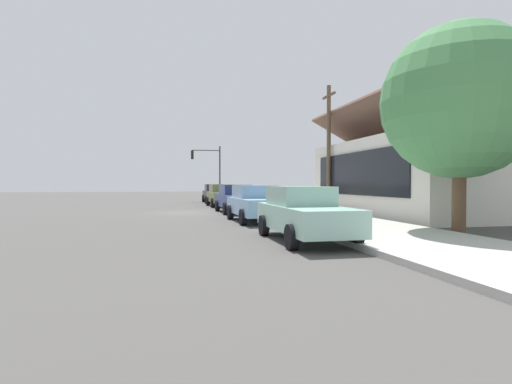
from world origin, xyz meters
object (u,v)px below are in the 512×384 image
at_px(car_olive, 222,195).
at_px(shade_tree, 460,102).
at_px(car_seafoam, 303,213).
at_px(fire_hydrant_red, 236,198).
at_px(utility_pole_wooden, 329,146).
at_px(traffic_light_main, 209,164).
at_px(car_navy, 236,198).
at_px(car_charcoal, 215,193).
at_px(car_skyblue, 256,203).

relative_size(car_olive, shade_tree, 0.65).
height_order(car_olive, shade_tree, shade_tree).
distance_m(car_seafoam, fire_hydrant_red, 21.60).
bearing_deg(shade_tree, utility_pole_wooden, -179.98).
xyz_separation_m(car_olive, traffic_light_main, (-9.46, -0.08, 2.68)).
xyz_separation_m(car_olive, car_navy, (6.40, 0.00, 0.00)).
xyz_separation_m(utility_pole_wooden, fire_hydrant_red, (-9.89, -4.00, -3.43)).
bearing_deg(car_navy, shade_tree, 24.27).
bearing_deg(utility_pole_wooden, fire_hydrant_red, -157.97).
relative_size(car_charcoal, traffic_light_main, 0.87).
xyz_separation_m(car_navy, utility_pole_wooden, (0.11, 5.58, 3.11)).
bearing_deg(car_charcoal, car_seafoam, -0.15).
bearing_deg(car_olive, fire_hydrant_red, 153.21).
bearing_deg(fire_hydrant_red, shade_tree, 10.70).
xyz_separation_m(car_skyblue, shade_tree, (5.82, 5.60, 3.54)).
relative_size(car_skyblue, car_seafoam, 0.95).
height_order(car_olive, car_navy, same).
bearing_deg(car_charcoal, car_navy, -0.70).
distance_m(car_olive, car_skyblue, 12.01).
height_order(traffic_light_main, fire_hydrant_red, traffic_light_main).
bearing_deg(shade_tree, traffic_light_main, -168.27).
xyz_separation_m(traffic_light_main, fire_hydrant_red, (6.09, 1.66, -2.99)).
distance_m(car_olive, car_seafoam, 18.17).
height_order(car_navy, shade_tree, shade_tree).
xyz_separation_m(car_charcoal, shade_tree, (23.62, 5.46, 3.54)).
height_order(shade_tree, utility_pole_wooden, utility_pole_wooden).
bearing_deg(car_seafoam, utility_pole_wooden, 154.07).
relative_size(car_skyblue, shade_tree, 0.65).
distance_m(car_seafoam, traffic_light_main, 27.76).
bearing_deg(car_olive, car_seafoam, -1.32).
bearing_deg(car_olive, car_skyblue, -1.71).
relative_size(car_skyblue, fire_hydrant_red, 6.36).
relative_size(car_charcoal, car_skyblue, 1.01).
distance_m(car_charcoal, utility_pole_wooden, 13.82).
height_order(car_olive, car_skyblue, same).
height_order(car_olive, car_seafoam, same).
bearing_deg(shade_tree, car_olive, -162.60).
bearing_deg(car_navy, car_seafoam, -1.27).
distance_m(car_olive, utility_pole_wooden, 9.13).
xyz_separation_m(car_seafoam, utility_pole_wooden, (-11.66, 5.47, 3.11)).
distance_m(car_skyblue, traffic_light_main, 21.63).
bearing_deg(traffic_light_main, fire_hydrant_red, 15.25).
bearing_deg(car_olive, shade_tree, 15.74).
bearing_deg(utility_pole_wooden, car_skyblue, -45.51).
xyz_separation_m(car_seafoam, shade_tree, (-0.35, 5.48, 3.54)).
bearing_deg(utility_pole_wooden, car_seafoam, -25.15).
bearing_deg(fire_hydrant_red, utility_pole_wooden, 22.03).
height_order(car_navy, fire_hydrant_red, car_navy).
xyz_separation_m(shade_tree, fire_hydrant_red, (-21.19, -4.00, -3.86)).
relative_size(car_charcoal, fire_hydrant_red, 6.40).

